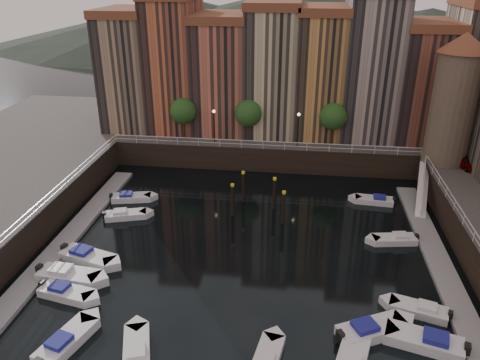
# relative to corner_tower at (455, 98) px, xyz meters

# --- Properties ---
(ground) EXTENTS (200.00, 200.00, 0.00)m
(ground) POSITION_rel_corner_tower_xyz_m (-20.00, -14.50, -10.19)
(ground) COLOR black
(ground) RESTS_ON ground
(quay_far) EXTENTS (80.00, 20.00, 3.00)m
(quay_far) POSITION_rel_corner_tower_xyz_m (-20.00, 11.50, -8.69)
(quay_far) COLOR black
(quay_far) RESTS_ON ground
(dock_left) EXTENTS (2.00, 28.00, 0.35)m
(dock_left) POSITION_rel_corner_tower_xyz_m (-36.20, -15.50, -10.02)
(dock_left) COLOR gray
(dock_left) RESTS_ON ground
(dock_right) EXTENTS (2.00, 28.00, 0.35)m
(dock_right) POSITION_rel_corner_tower_xyz_m (-3.80, -15.50, -10.02)
(dock_right) COLOR gray
(dock_right) RESTS_ON ground
(mountains) EXTENTS (145.00, 100.00, 18.00)m
(mountains) POSITION_rel_corner_tower_xyz_m (-18.28, 95.50, -2.28)
(mountains) COLOR #2D382D
(mountains) RESTS_ON ground
(far_terrace) EXTENTS (48.70, 10.30, 17.50)m
(far_terrace) POSITION_rel_corner_tower_xyz_m (-16.69, 9.00, 0.76)
(far_terrace) COLOR #957A5E
(far_terrace) RESTS_ON quay_far
(corner_tower) EXTENTS (5.20, 5.20, 13.80)m
(corner_tower) POSITION_rel_corner_tower_xyz_m (0.00, 0.00, 0.00)
(corner_tower) COLOR #6B5B4C
(corner_tower) RESTS_ON quay_right
(promenade_trees) EXTENTS (21.20, 3.20, 5.20)m
(promenade_trees) POSITION_rel_corner_tower_xyz_m (-21.33, 3.70, -3.61)
(promenade_trees) COLOR black
(promenade_trees) RESTS_ON quay_far
(street_lamps) EXTENTS (10.36, 0.36, 4.18)m
(street_lamps) POSITION_rel_corner_tower_xyz_m (-21.00, 2.70, -4.30)
(street_lamps) COLOR black
(street_lamps) RESTS_ON quay_far
(railings) EXTENTS (36.08, 34.04, 0.52)m
(railings) POSITION_rel_corner_tower_xyz_m (-20.00, -9.62, -6.41)
(railings) COLOR white
(railings) RESTS_ON ground
(gangway) EXTENTS (2.78, 8.32, 3.73)m
(gangway) POSITION_rel_corner_tower_xyz_m (-2.90, -4.50, -8.28)
(gangway) COLOR white
(gangway) RESTS_ON ground
(mooring_pilings) EXTENTS (5.39, 4.48, 3.78)m
(mooring_pilings) POSITION_rel_corner_tower_xyz_m (-19.59, -8.63, -8.54)
(mooring_pilings) COLOR black
(mooring_pilings) RESTS_ON ground
(boat_left_0) EXTENTS (4.58, 2.44, 1.03)m
(boat_left_0) POSITION_rel_corner_tower_xyz_m (-32.68, -23.68, -9.85)
(boat_left_0) COLOR silver
(boat_left_0) RESTS_ON ground
(boat_left_1) EXTENTS (5.31, 2.32, 1.20)m
(boat_left_1) POSITION_rel_corner_tower_xyz_m (-33.44, -21.72, -9.79)
(boat_left_1) COLOR silver
(boat_left_1) RESTS_ON ground
(boat_left_2) EXTENTS (5.27, 3.14, 1.18)m
(boat_left_2) POSITION_rel_corner_tower_xyz_m (-33.03, -19.03, -9.80)
(boat_left_2) COLOR silver
(boat_left_2) RESTS_ON ground
(boat_left_3) EXTENTS (4.30, 2.63, 0.96)m
(boat_left_3) POSITION_rel_corner_tower_xyz_m (-32.50, -11.47, -9.87)
(boat_left_3) COLOR silver
(boat_left_3) RESTS_ON ground
(boat_left_4) EXTENTS (4.39, 2.38, 0.98)m
(boat_left_4) POSITION_rel_corner_tower_xyz_m (-33.22, -7.74, -9.86)
(boat_left_4) COLOR silver
(boat_left_4) RESTS_ON ground
(boat_right_0) EXTENTS (5.30, 3.11, 1.19)m
(boat_right_0) POSITION_rel_corner_tower_xyz_m (-7.04, -25.50, -9.79)
(boat_right_0) COLOR silver
(boat_right_0) RESTS_ON ground
(boat_right_1) EXTENTS (4.34, 2.64, 0.97)m
(boat_right_1) POSITION_rel_corner_tower_xyz_m (-6.72, -22.26, -9.87)
(boat_right_1) COLOR silver
(boat_right_1) RESTS_ON ground
(boat_right_3) EXTENTS (4.19, 2.10, 0.94)m
(boat_right_3) POSITION_rel_corner_tower_xyz_m (-6.83, -12.74, -9.88)
(boat_right_3) COLOR silver
(boat_right_3) RESTS_ON ground
(boat_right_4) EXTENTS (4.16, 1.81, 0.94)m
(boat_right_4) POSITION_rel_corner_tower_xyz_m (-7.61, -5.05, -9.88)
(boat_right_4) COLOR silver
(boat_right_4) RESTS_ON ground
(boat_near_0) EXTENTS (2.98, 4.93, 1.11)m
(boat_near_0) POSITION_rel_corner_tower_xyz_m (-30.30, -28.48, -9.82)
(boat_near_0) COLOR silver
(boat_near_0) RESTS_ON ground
(boat_near_1) EXTENTS (2.89, 4.63, 1.04)m
(boat_near_1) POSITION_rel_corner_tower_xyz_m (-25.47, -28.65, -9.84)
(boat_near_1) COLOR silver
(boat_near_1) RESTS_ON ground
(boat_near_2) EXTENTS (2.19, 4.32, 0.97)m
(boat_near_2) POSITION_rel_corner_tower_xyz_m (-17.22, -28.32, -9.87)
(boat_near_2) COLOR silver
(boat_near_2) RESTS_ON ground
(car_a) EXTENTS (2.75, 4.13, 1.31)m
(car_a) POSITION_rel_corner_tower_xyz_m (1.78, -1.41, -6.54)
(car_a) COLOR gray
(car_a) RESTS_ON quay_right
(boat_extra_377) EXTENTS (5.14, 3.84, 1.18)m
(boat_extra_377) POSITION_rel_corner_tower_xyz_m (-10.45, -24.89, -9.80)
(boat_extra_377) COLOR silver
(boat_extra_377) RESTS_ON ground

